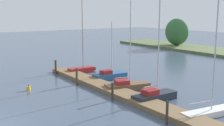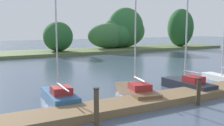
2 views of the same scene
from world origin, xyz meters
name	(u,v)px [view 2 (image 2 of 2)]	position (x,y,z in m)	size (l,w,h in m)	color
dock_pier	(182,95)	(0.00, 10.25, 0.17)	(24.63, 1.80, 0.35)	brown
far_shore	(100,35)	(9.14, 37.61, 2.56)	(64.38, 8.22, 7.04)	#56663D
sailboat_1	(59,96)	(-6.00, 12.72, 0.36)	(1.46, 3.59, 5.61)	#285684
sailboat_2	(136,90)	(-1.96, 11.76, 0.36)	(2.11, 4.06, 7.38)	brown
sailboat_3	(187,83)	(1.63, 11.54, 0.43)	(1.21, 3.81, 7.90)	#232833
sailboat_4	(223,76)	(5.85, 12.24, 0.35)	(1.44, 4.06, 7.85)	white
mooring_piling_1	(96,107)	(-5.79, 8.92, 0.76)	(0.23, 0.23, 1.50)	#4C3D28
mooring_piling_2	(199,92)	(-0.21, 8.94, 0.67)	(0.22, 0.22, 1.32)	#3D3323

